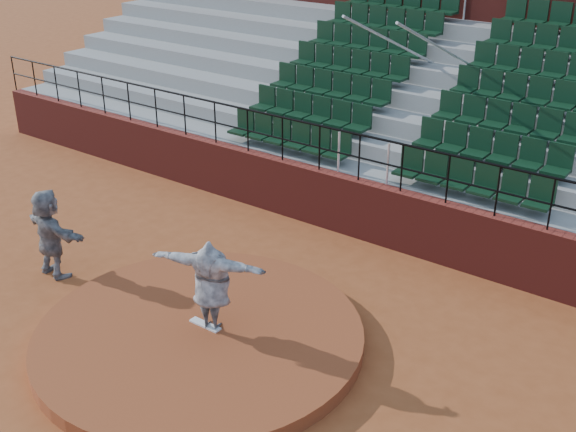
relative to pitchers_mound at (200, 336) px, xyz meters
name	(u,v)px	position (x,y,z in m)	size (l,w,h in m)	color
ground	(200,342)	(0.00, 0.00, -0.12)	(90.00, 90.00, 0.00)	#994A22
pitchers_mound	(200,336)	(0.00, 0.00, 0.00)	(5.50, 5.50, 0.25)	brown
pitching_rubber	(205,325)	(0.00, 0.15, 0.14)	(0.60, 0.15, 0.03)	white
boundary_wall	(357,208)	(0.00, 5.00, 0.53)	(24.00, 0.30, 1.30)	maroon
wall_railing	(360,147)	(0.00, 5.00, 1.90)	(24.04, 0.05, 1.03)	black
seating_deck	(435,129)	(0.00, 8.65, 1.32)	(24.00, 5.97, 4.63)	gray
press_box_facade	(506,20)	(0.00, 12.60, 3.43)	(24.00, 3.00, 7.10)	maroon
pitcher	(211,285)	(0.12, 0.22, 0.93)	(1.98, 0.54, 1.61)	black
fielder	(50,233)	(-3.86, 0.02, 0.77)	(1.67, 0.53, 1.80)	black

